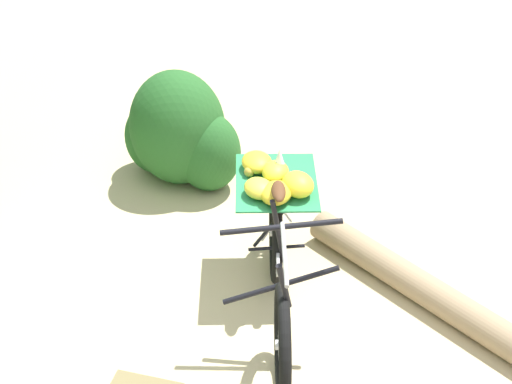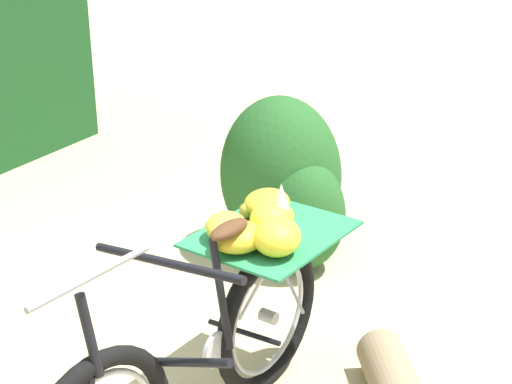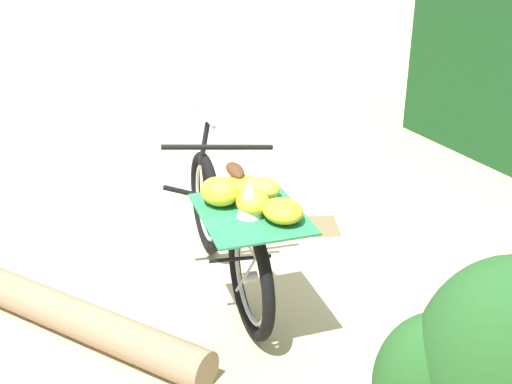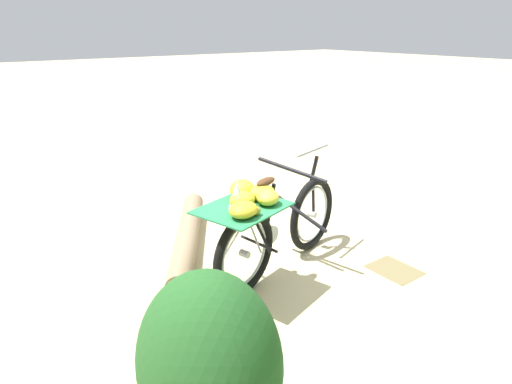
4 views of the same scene
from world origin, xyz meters
TOP-DOWN VIEW (x-y plane):
  - ground_plane at (0.00, 0.00)m, footprint 60.00×60.00m
  - bicycle at (-0.25, -0.42)m, footprint 0.89×1.79m
  - fallen_log at (-1.20, -0.75)m, footprint 1.72×1.24m
  - shrub_cluster at (0.88, -1.75)m, footprint 1.05×0.72m
  - leaf_litter_patch at (0.36, 0.54)m, footprint 0.44×0.36m

SIDE VIEW (x-z plane):
  - ground_plane at x=0.00m, z-range 0.00..0.00m
  - leaf_litter_patch at x=0.36m, z-range 0.00..0.01m
  - fallen_log at x=-1.20m, z-range 0.00..0.22m
  - shrub_cluster at x=0.88m, z-range -0.06..0.94m
  - bicycle at x=-0.25m, z-range 0.01..1.04m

